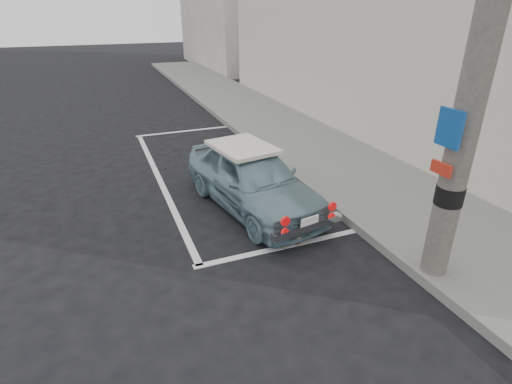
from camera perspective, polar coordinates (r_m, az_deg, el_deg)
ground at (r=6.66m, az=-1.59°, el=-6.53°), size 80.00×80.00×0.00m
sidewalk at (r=9.58m, az=12.29°, el=3.60°), size 2.80×40.00×0.15m
shop_building at (r=12.47m, az=21.49°, el=23.50°), size 3.50×18.00×7.00m
pline_rear at (r=6.44m, az=4.20°, el=-7.77°), size 3.00×0.12×0.01m
pline_front at (r=12.57m, az=-9.96°, el=8.58°), size 3.00×0.12×0.01m
pline_side at (r=9.09m, az=-13.63°, el=1.77°), size 0.12×7.00×0.01m
utility_pole at (r=5.20m, az=30.48°, el=21.03°), size 0.44×0.36×7.00m
retro_coupe at (r=7.38m, az=-0.55°, el=1.97°), size 1.94×3.61×1.17m
cat at (r=6.50m, az=5.78°, el=-6.40°), size 0.27×0.43×0.24m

